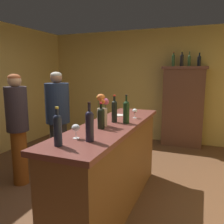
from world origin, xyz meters
name	(u,v)px	position (x,y,z in m)	size (l,w,h in m)	color
floor	(98,195)	(0.00, 0.00, 0.00)	(7.42, 7.42, 0.00)	brown
wall_back	(149,86)	(0.00, 2.91, 1.31)	(5.17, 0.12, 2.62)	tan
bar_counter	(112,166)	(0.27, -0.18, 0.53)	(0.60, 2.27, 1.05)	brown
display_cabinet	(183,105)	(0.83, 2.64, 0.92)	(0.94, 0.36, 1.76)	brown
wine_bottle_syrah	(90,124)	(0.35, -0.89, 1.20)	(0.07, 0.07, 0.35)	#252136
wine_bottle_chardonnay	(58,128)	(0.17, -1.10, 1.20)	(0.07, 0.07, 0.32)	#1F273D
wine_bottle_malbec	(101,117)	(0.25, -0.43, 1.17)	(0.08, 0.08, 0.28)	black
wine_bottle_rose	(126,111)	(0.42, -0.09, 1.20)	(0.07, 0.07, 0.34)	#1B3418
wine_bottle_riesling	(114,110)	(0.27, -0.09, 1.20)	(0.07, 0.07, 0.33)	black
wine_glass_front	(76,128)	(0.20, -0.86, 1.15)	(0.08, 0.08, 0.13)	white
wine_glass_mid	(135,111)	(0.43, 0.24, 1.14)	(0.06, 0.06, 0.12)	white
flower_arrangement	(102,109)	(0.21, -0.31, 1.24)	(0.13, 0.13, 0.36)	tan
cheese_plate	(118,115)	(0.17, 0.32, 1.06)	(0.16, 0.16, 0.01)	white
display_bottle_left	(173,60)	(0.58, 2.64, 1.90)	(0.07, 0.07, 0.31)	#27472A
display_bottle_midleft	(182,59)	(0.75, 2.64, 1.90)	(0.07, 0.07, 0.32)	black
display_bottle_center	(189,60)	(0.91, 2.64, 1.89)	(0.06, 0.06, 0.30)	#2D4C2A
display_bottle_midright	(199,60)	(1.10, 2.64, 1.88)	(0.07, 0.07, 0.28)	black
patron_in_navy	(58,120)	(-0.86, 0.37, 0.90)	(0.37, 0.37, 1.65)	#292B2B
patron_by_cabinet	(18,124)	(-1.21, -0.13, 0.90)	(0.31, 0.31, 1.62)	brown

